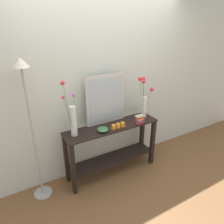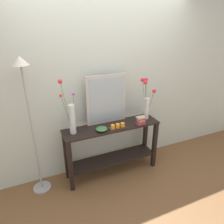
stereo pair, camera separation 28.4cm
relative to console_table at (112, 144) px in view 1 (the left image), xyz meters
The scene contains 10 objects.
ground_plane 0.50m from the console_table, ahead, with size 7.00×6.00×0.02m, color brown.
wall_back 0.91m from the console_table, 90.00° to the left, with size 6.40×0.08×2.70m, color beige.
console_table is the anchor object (origin of this frame).
mirror_leaning 0.67m from the console_table, 98.06° to the left, with size 0.59×0.03×0.70m.
tall_vase_left 0.77m from the console_table, behind, with size 0.23×0.25×0.76m.
vase_right 0.80m from the console_table, ahead, with size 0.20×0.19×0.63m.
candle_tray 0.35m from the console_table, 63.23° to the right, with size 0.24×0.09×0.07m.
decorative_bowl 0.39m from the console_table, 158.60° to the right, with size 0.15×0.15×0.05m.
book_stack 0.55m from the console_table, 15.29° to the right, with size 0.13×0.09×0.12m.
floor_lamp 1.28m from the console_table, behind, with size 0.24×0.24×1.82m.
Camera 1 is at (-1.29, -2.26, 2.16)m, focal length 33.39 mm.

